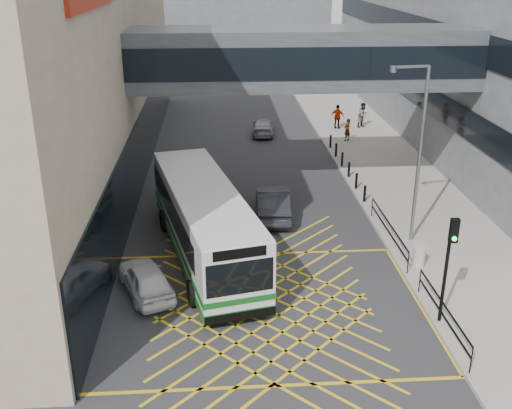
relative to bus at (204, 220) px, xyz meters
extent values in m
plane|color=#333335|center=(2.23, -4.45, -1.75)|extent=(120.00, 120.00, 0.00)
cube|color=black|center=(-3.73, 11.55, 0.25)|extent=(0.10, 41.50, 4.00)
cube|color=black|center=(14.19, 19.55, 2.25)|extent=(0.10, 43.50, 1.60)
cube|color=black|center=(14.19, 19.55, 6.25)|extent=(0.10, 43.50, 1.60)
cube|color=#42474C|center=(5.23, 7.55, 5.75)|extent=(20.00, 4.00, 3.00)
cube|color=black|center=(5.23, 5.53, 5.75)|extent=(19.50, 0.06, 1.60)
cube|color=black|center=(5.23, 9.57, 5.75)|extent=(19.50, 0.06, 1.60)
cube|color=#9D988F|center=(11.23, 10.55, -1.67)|extent=(6.00, 54.00, 0.16)
cube|color=gold|center=(2.23, -4.45, -1.74)|extent=(12.00, 9.00, 0.01)
cube|color=silver|center=(0.03, -0.12, 0.03)|extent=(5.13, 11.82, 2.83)
cube|color=#11561B|center=(0.03, -0.12, -1.20)|extent=(5.18, 11.87, 0.36)
cube|color=#11561B|center=(0.03, -0.12, -0.65)|extent=(5.20, 11.88, 0.23)
cube|color=black|center=(-0.11, 0.50, 0.40)|extent=(4.87, 10.40, 1.10)
cube|color=black|center=(1.31, -5.71, 0.30)|extent=(2.37, 0.62, 1.26)
cube|color=black|center=(1.32, -5.73, 1.24)|extent=(1.85, 0.48, 0.37)
cube|color=silver|center=(0.03, -0.12, 1.46)|extent=(5.09, 11.71, 0.10)
cube|color=black|center=(1.32, -5.73, -1.22)|extent=(2.58, 0.69, 0.31)
cube|color=black|center=(-1.26, 5.50, -1.22)|extent=(2.58, 0.69, 0.31)
cylinder|color=black|center=(-0.42, -4.09, -1.22)|extent=(0.52, 1.09, 1.05)
cylinder|color=black|center=(2.16, -3.50, -1.22)|extent=(0.52, 1.09, 1.05)
cylinder|color=black|center=(-2.01, 2.85, -1.22)|extent=(0.52, 1.09, 1.05)
cylinder|color=black|center=(0.56, 3.45, -1.22)|extent=(0.52, 1.09, 1.05)
imported|color=white|center=(-2.27, -3.07, -1.09)|extent=(3.11, 4.48, 1.32)
imported|color=black|center=(3.39, 4.17, -0.98)|extent=(2.12, 4.95, 1.52)
imported|color=#97989F|center=(4.14, 19.89, -1.13)|extent=(2.06, 4.12, 1.24)
cylinder|color=black|center=(8.48, -5.97, 0.14)|extent=(0.12, 0.12, 3.46)
cube|color=black|center=(8.49, -6.19, 2.08)|extent=(0.29, 0.19, 0.87)
sphere|color=#19E533|center=(8.49, -6.29, 1.82)|extent=(0.17, 0.17, 0.16)
cylinder|color=slate|center=(9.52, 0.69, 2.40)|extent=(0.18, 0.18, 7.98)
cube|color=slate|center=(8.73, 0.58, 6.39)|extent=(1.59, 0.33, 0.10)
cylinder|color=slate|center=(7.94, 0.46, 6.31)|extent=(0.32, 0.32, 0.25)
cylinder|color=#ADA89E|center=(9.06, -1.81, -1.15)|extent=(0.50, 0.50, 0.87)
cube|color=black|center=(8.38, -6.45, -0.64)|extent=(0.05, 5.00, 0.05)
cube|color=black|center=(8.38, -6.45, -1.04)|extent=(0.05, 5.00, 0.05)
cube|color=black|center=(8.38, 0.55, -0.64)|extent=(0.05, 6.00, 0.05)
cube|color=black|center=(8.38, 0.55, -1.04)|extent=(0.05, 6.00, 0.05)
cylinder|color=black|center=(8.38, -8.95, -1.09)|extent=(0.04, 0.04, 1.00)
cylinder|color=black|center=(8.38, -3.95, -1.09)|extent=(0.04, 0.04, 1.00)
cylinder|color=black|center=(8.38, -2.45, -1.09)|extent=(0.04, 0.04, 1.00)
cylinder|color=black|center=(8.38, 3.55, -1.09)|extent=(0.04, 0.04, 1.00)
cylinder|color=black|center=(8.48, 5.55, -1.14)|extent=(0.14, 0.14, 0.90)
cylinder|color=black|center=(8.48, 7.55, -1.14)|extent=(0.14, 0.14, 0.90)
cylinder|color=black|center=(8.48, 9.55, -1.14)|extent=(0.14, 0.14, 0.90)
cylinder|color=black|center=(8.48, 11.55, -1.14)|extent=(0.14, 0.14, 0.90)
cylinder|color=black|center=(8.48, 13.55, -1.14)|extent=(0.14, 0.14, 0.90)
cylinder|color=black|center=(8.48, 15.55, -1.14)|extent=(0.14, 0.14, 0.90)
imported|color=gray|center=(9.98, 17.18, -0.78)|extent=(0.78, 0.75, 1.60)
imported|color=gray|center=(11.98, 20.83, -0.63)|extent=(1.07, 0.98, 1.91)
imported|color=gray|center=(9.93, 20.52, -0.66)|extent=(1.21, 0.99, 1.85)
camera|label=1|loc=(0.64, -23.87, 10.45)|focal=42.00mm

